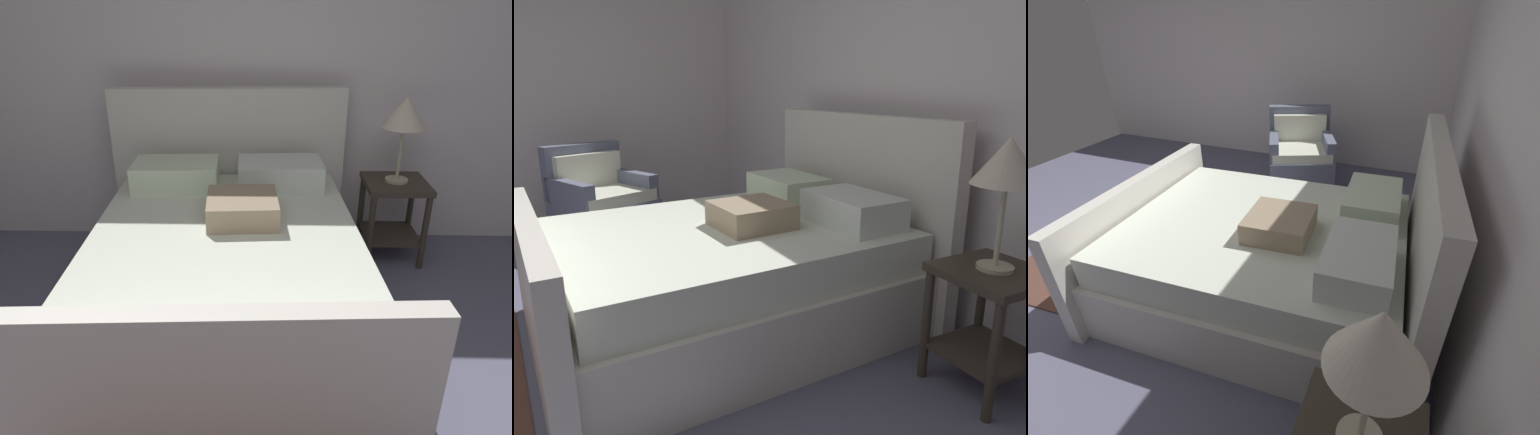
# 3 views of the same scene
# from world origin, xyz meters

# --- Properties ---
(wall_back) EXTENTS (6.26, 0.12, 2.57)m
(wall_back) POSITION_xyz_m (0.00, 2.67, 1.28)
(wall_back) COLOR silver
(wall_back) RESTS_ON ground
(bed) EXTENTS (1.77, 2.18, 1.23)m
(bed) POSITION_xyz_m (-0.27, 1.47, 0.36)
(bed) COLOR silver
(bed) RESTS_ON ground
(nightstand_right) EXTENTS (0.44, 0.44, 0.60)m
(nightstand_right) POSITION_xyz_m (0.89, 2.27, 0.40)
(nightstand_right) COLOR #3A3127
(nightstand_right) RESTS_ON ground
(table_lamp_right) EXTENTS (0.30, 0.30, 0.60)m
(table_lamp_right) POSITION_xyz_m (0.89, 2.27, 1.08)
(table_lamp_right) COLOR #B7B293
(table_lamp_right) RESTS_ON nightstand_right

